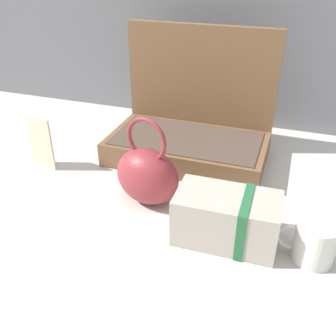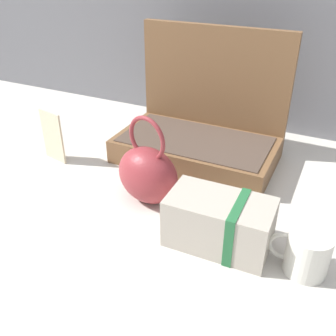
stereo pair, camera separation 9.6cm
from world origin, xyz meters
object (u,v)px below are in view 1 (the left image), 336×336
at_px(cream_toiletry_bag, 228,219).
at_px(open_suitcase, 191,129).
at_px(info_card_left, 41,143).
at_px(coffee_mug, 314,242).
at_px(teal_pouch_handbag, 147,175).

bearing_deg(cream_toiletry_bag, open_suitcase, 117.47).
bearing_deg(info_card_left, open_suitcase, 41.56).
distance_m(open_suitcase, coffee_mug, 0.54).
distance_m(teal_pouch_handbag, info_card_left, 0.37).
xyz_separation_m(teal_pouch_handbag, info_card_left, (-0.36, 0.06, 0.00)).
relative_size(open_suitcase, cream_toiletry_bag, 2.08).
height_order(coffee_mug, info_card_left, info_card_left).
bearing_deg(info_card_left, teal_pouch_handbag, 1.79).
bearing_deg(teal_pouch_handbag, open_suitcase, 83.81).
height_order(cream_toiletry_bag, coffee_mug, cream_toiletry_bag).
relative_size(coffee_mug, info_card_left, 0.78).
relative_size(open_suitcase, coffee_mug, 3.82).
distance_m(teal_pouch_handbag, coffee_mug, 0.42).
bearing_deg(open_suitcase, cream_toiletry_bag, -62.53).
bearing_deg(cream_toiletry_bag, coffee_mug, -0.93).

